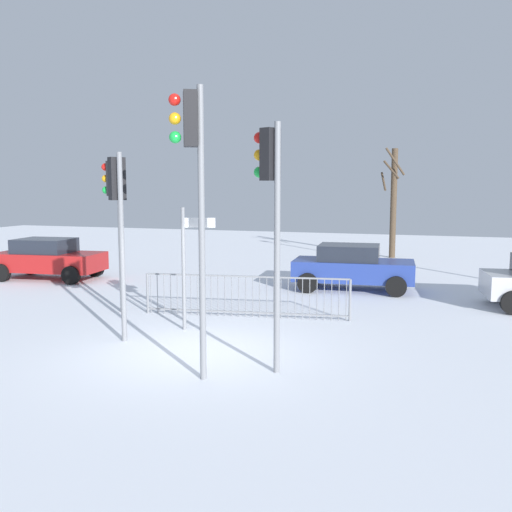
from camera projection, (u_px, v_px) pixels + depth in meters
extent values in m
plane|color=white|center=(195.00, 351.00, 11.32)|extent=(60.00, 60.00, 0.00)
cylinder|color=slate|center=(202.00, 236.00, 9.39)|extent=(0.11, 0.11, 4.97)
cube|color=black|center=(190.00, 119.00, 9.13)|extent=(0.34, 0.38, 0.90)
sphere|color=red|center=(175.00, 100.00, 9.06)|extent=(0.20, 0.20, 0.20)
sphere|color=orange|center=(175.00, 119.00, 9.09)|extent=(0.20, 0.20, 0.20)
sphere|color=green|center=(175.00, 137.00, 9.13)|extent=(0.20, 0.20, 0.20)
cylinder|color=slate|center=(277.00, 250.00, 9.78)|extent=(0.11, 0.11, 4.42)
cube|color=black|center=(270.00, 155.00, 9.68)|extent=(0.33, 0.38, 0.90)
sphere|color=red|center=(259.00, 138.00, 9.81)|extent=(0.20, 0.20, 0.20)
sphere|color=orange|center=(259.00, 155.00, 9.85)|extent=(0.20, 0.20, 0.20)
sphere|color=green|center=(259.00, 172.00, 9.88)|extent=(0.20, 0.20, 0.20)
cylinder|color=slate|center=(122.00, 248.00, 11.84)|extent=(0.11, 0.11, 4.04)
cube|color=black|center=(117.00, 179.00, 11.80)|extent=(0.37, 0.39, 0.90)
sphere|color=red|center=(112.00, 165.00, 11.96)|extent=(0.20, 0.20, 0.20)
sphere|color=orange|center=(113.00, 179.00, 12.00)|extent=(0.20, 0.20, 0.20)
sphere|color=green|center=(113.00, 193.00, 12.04)|extent=(0.20, 0.20, 0.20)
cylinder|color=slate|center=(120.00, 236.00, 14.65)|extent=(0.11, 0.11, 4.08)
cube|color=black|center=(113.00, 179.00, 14.54)|extent=(0.25, 0.34, 0.90)
sphere|color=red|center=(105.00, 167.00, 14.60)|extent=(0.20, 0.20, 0.20)
sphere|color=orange|center=(106.00, 179.00, 14.64)|extent=(0.20, 0.20, 0.20)
sphere|color=green|center=(106.00, 190.00, 14.67)|extent=(0.20, 0.20, 0.20)
cylinder|color=slate|center=(184.00, 269.00, 12.88)|extent=(0.09, 0.09, 2.86)
cube|color=white|center=(200.00, 223.00, 12.72)|extent=(0.69, 0.20, 0.22)
cube|color=slate|center=(246.00, 276.00, 14.20)|extent=(5.23, 0.79, 0.04)
cube|color=slate|center=(246.00, 312.00, 14.32)|extent=(5.23, 0.79, 0.04)
cylinder|color=slate|center=(151.00, 294.00, 14.70)|extent=(0.02, 0.02, 1.05)
cylinder|color=slate|center=(157.00, 294.00, 14.67)|extent=(0.02, 0.02, 1.05)
cylinder|color=slate|center=(164.00, 294.00, 14.64)|extent=(0.02, 0.02, 1.05)
cylinder|color=slate|center=(171.00, 294.00, 14.61)|extent=(0.02, 0.02, 1.05)
cylinder|color=slate|center=(177.00, 294.00, 14.58)|extent=(0.02, 0.02, 1.05)
cylinder|color=slate|center=(184.00, 295.00, 14.55)|extent=(0.02, 0.02, 1.05)
cylinder|color=slate|center=(191.00, 295.00, 14.52)|extent=(0.02, 0.02, 1.05)
cylinder|color=slate|center=(198.00, 295.00, 14.49)|extent=(0.02, 0.02, 1.05)
cylinder|color=slate|center=(204.00, 295.00, 14.45)|extent=(0.02, 0.02, 1.05)
cylinder|color=slate|center=(211.00, 296.00, 14.42)|extent=(0.02, 0.02, 1.05)
cylinder|color=slate|center=(218.00, 296.00, 14.39)|extent=(0.02, 0.02, 1.05)
cylinder|color=slate|center=(225.00, 296.00, 14.36)|extent=(0.02, 0.02, 1.05)
cylinder|color=slate|center=(232.00, 296.00, 14.33)|extent=(0.02, 0.02, 1.05)
cylinder|color=slate|center=(239.00, 297.00, 14.30)|extent=(0.02, 0.02, 1.05)
cylinder|color=slate|center=(246.00, 297.00, 14.27)|extent=(0.02, 0.02, 1.05)
cylinder|color=slate|center=(253.00, 297.00, 14.24)|extent=(0.02, 0.02, 1.05)
cylinder|color=slate|center=(260.00, 297.00, 14.21)|extent=(0.02, 0.02, 1.05)
cylinder|color=slate|center=(267.00, 297.00, 14.17)|extent=(0.02, 0.02, 1.05)
cylinder|color=slate|center=(274.00, 298.00, 14.14)|extent=(0.02, 0.02, 1.05)
cylinder|color=slate|center=(281.00, 298.00, 14.11)|extent=(0.02, 0.02, 1.05)
cylinder|color=slate|center=(288.00, 298.00, 14.08)|extent=(0.02, 0.02, 1.05)
cylinder|color=slate|center=(295.00, 298.00, 14.05)|extent=(0.02, 0.02, 1.05)
cylinder|color=slate|center=(302.00, 299.00, 14.02)|extent=(0.02, 0.02, 1.05)
cylinder|color=slate|center=(310.00, 299.00, 13.99)|extent=(0.02, 0.02, 1.05)
cylinder|color=slate|center=(317.00, 299.00, 13.96)|extent=(0.02, 0.02, 1.05)
cylinder|color=slate|center=(324.00, 299.00, 13.93)|extent=(0.02, 0.02, 1.05)
cylinder|color=slate|center=(332.00, 300.00, 13.89)|extent=(0.02, 0.02, 1.05)
cylinder|color=slate|center=(339.00, 300.00, 13.86)|extent=(0.02, 0.02, 1.05)
cylinder|color=slate|center=(346.00, 300.00, 13.83)|extent=(0.02, 0.02, 1.05)
cylinder|color=slate|center=(148.00, 293.00, 14.72)|extent=(0.06, 0.06, 1.05)
cylinder|color=slate|center=(350.00, 300.00, 13.82)|extent=(0.06, 0.06, 1.05)
cube|color=navy|center=(353.00, 270.00, 18.01)|extent=(3.92, 1.98, 0.65)
cube|color=#1E232D|center=(349.00, 253.00, 17.97)|extent=(2.01, 1.64, 0.55)
cylinder|color=black|center=(396.00, 278.00, 18.54)|extent=(0.65, 0.27, 0.64)
cylinder|color=black|center=(396.00, 286.00, 16.91)|extent=(0.65, 0.27, 0.64)
cylinder|color=black|center=(315.00, 275.00, 19.18)|extent=(0.65, 0.27, 0.64)
cylinder|color=black|center=(308.00, 283.00, 17.55)|extent=(0.65, 0.27, 0.64)
cylinder|color=black|center=(498.00, 291.00, 16.21)|extent=(0.66, 0.30, 0.64)
cube|color=maroon|center=(49.00, 261.00, 20.13)|extent=(3.96, 2.10, 0.65)
cube|color=#1E232D|center=(45.00, 246.00, 20.10)|extent=(2.05, 1.70, 0.55)
cylinder|color=black|center=(95.00, 268.00, 20.72)|extent=(0.66, 0.29, 0.64)
cylinder|color=black|center=(71.00, 275.00, 19.07)|extent=(0.66, 0.29, 0.64)
cylinder|color=black|center=(30.00, 266.00, 21.28)|extent=(0.66, 0.29, 0.64)
cylinder|color=black|center=(1.00, 273.00, 19.63)|extent=(0.66, 0.29, 0.64)
cylinder|color=#473828|center=(393.00, 204.00, 26.11)|extent=(0.29, 0.29, 5.09)
cylinder|color=#473828|center=(391.00, 170.00, 25.63)|extent=(0.79, 0.35, 0.87)
cylinder|color=#473828|center=(395.00, 161.00, 25.47)|extent=(0.93, 0.21, 1.28)
cylinder|color=#473828|center=(384.00, 181.00, 26.00)|extent=(0.38, 1.03, 0.88)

